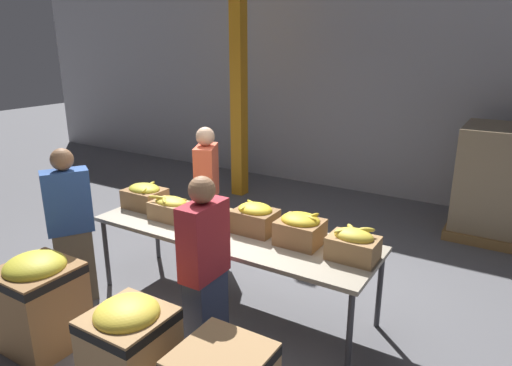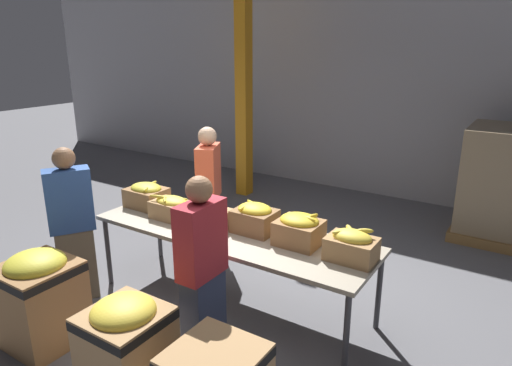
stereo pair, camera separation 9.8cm
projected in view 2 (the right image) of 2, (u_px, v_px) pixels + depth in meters
The scene contains 16 objects.
ground_plane at pixel (232, 303), 4.59m from camera, with size 30.00×30.00×0.00m, color slate.
wall_back at pixel (381, 75), 7.35m from camera, with size 16.00×0.08×4.00m.
sorting_table at pixel (231, 235), 4.37m from camera, with size 2.82×0.89×0.79m.
banana_box_0 at pixel (147, 195), 4.96m from camera, with size 0.41×0.35×0.26m.
banana_box_1 at pixel (172, 207), 4.62m from camera, with size 0.43×0.27×0.25m.
banana_box_2 at pixel (210, 215), 4.41m from camera, with size 0.41×0.27×0.25m.
banana_box_3 at pixel (255, 218), 4.29m from camera, with size 0.39×0.31×0.28m.
banana_box_4 at pixel (299, 229), 4.03m from camera, with size 0.39×0.34×0.29m.
banana_box_5 at pixel (352, 245), 3.73m from camera, with size 0.40×0.28×0.28m.
volunteer_0 at pixel (202, 271), 3.62m from camera, with size 0.21×0.42×1.56m.
volunteer_1 at pixel (72, 226), 4.48m from camera, with size 0.40×0.47×1.58m.
volunteer_2 at pixel (209, 195), 5.35m from camera, with size 0.38×0.48×1.60m.
donation_bin_0 at pixel (40, 296), 3.88m from camera, with size 0.59×0.59×0.85m.
donation_bin_1 at pixel (126, 342), 3.35m from camera, with size 0.56×0.56×0.76m.
support_pillar at pixel (244, 75), 7.32m from camera, with size 0.21×0.21×4.00m.
pallet_stack_0 at pixel (506, 185), 5.94m from camera, with size 1.13×1.13×1.48m.
Camera 2 is at (2.38, -3.25, 2.52)m, focal length 32.00 mm.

